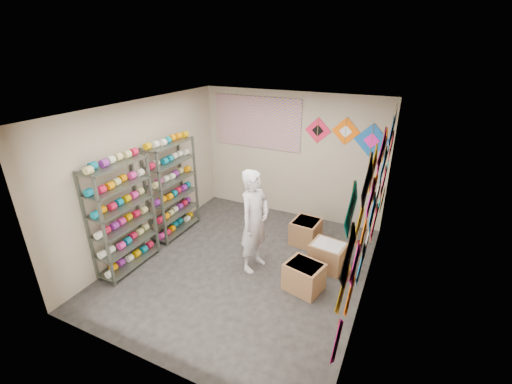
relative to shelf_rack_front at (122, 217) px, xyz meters
The scene contains 12 objects.
ground 2.19m from the shelf_rack_front, 25.53° to the left, with size 4.50×4.50×0.00m, color black.
room_walls 2.09m from the shelf_rack_front, 25.53° to the left, with size 4.50×4.50×4.50m.
shelf_rack_front is the anchor object (origin of this frame).
shelf_rack_back 1.30m from the shelf_rack_front, 90.00° to the left, with size 0.40×1.10×1.90m, color #4C5147.
string_spools 0.66m from the shelf_rack_front, 90.00° to the left, with size 0.12×2.36×0.12m.
kite_wall_display 3.91m from the shelf_rack_front, 12.58° to the left, with size 0.06×4.28×2.08m.
back_wall_kites 4.38m from the shelf_rack_front, 46.37° to the left, with size 1.66×0.02×0.74m.
poster 3.40m from the shelf_rack_front, 72.35° to the left, with size 2.00×0.01×1.10m, color #6550AD.
shopkeeper 2.17m from the shelf_rack_front, 24.71° to the left, with size 0.54×0.72×1.78m, color silver.
carton_a 3.09m from the shelf_rack_front, 13.60° to the left, with size 0.55×0.46×0.46m, color olive.
carton_b 3.49m from the shelf_rack_front, 24.63° to the left, with size 0.56×0.46×0.46m, color olive.
carton_c 3.32m from the shelf_rack_front, 38.96° to the left, with size 0.49×0.54×0.47m, color olive.
Camera 1 is at (2.33, -4.40, 3.58)m, focal length 24.00 mm.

